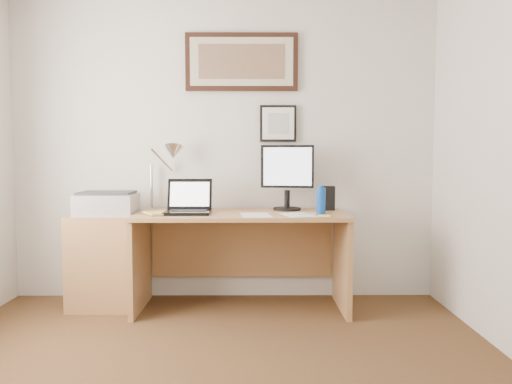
{
  "coord_description": "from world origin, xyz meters",
  "views": [
    {
      "loc": [
        0.24,
        -2.16,
        1.19
      ],
      "look_at": [
        0.26,
        1.43,
        0.92
      ],
      "focal_mm": 35.0,
      "sensor_mm": 36.0,
      "label": 1
    }
  ],
  "objects_px": {
    "printer": "(107,203)",
    "desk": "(241,241)",
    "side_cabinet": "(104,261)",
    "laptop": "(189,206)",
    "water_bottle": "(321,201)",
    "book": "(147,214)",
    "lcd_monitor": "(287,174)"
  },
  "relations": [
    {
      "from": "side_cabinet",
      "to": "water_bottle",
      "type": "bearing_deg",
      "value": -4.35
    },
    {
      "from": "water_bottle",
      "to": "desk",
      "type": "relative_size",
      "value": 0.12
    },
    {
      "from": "side_cabinet",
      "to": "laptop",
      "type": "bearing_deg",
      "value": -8.13
    },
    {
      "from": "lcd_monitor",
      "to": "printer",
      "type": "bearing_deg",
      "value": -174.93
    },
    {
      "from": "book",
      "to": "desk",
      "type": "bearing_deg",
      "value": 19.45
    },
    {
      "from": "printer",
      "to": "desk",
      "type": "bearing_deg",
      "value": 2.49
    },
    {
      "from": "lcd_monitor",
      "to": "printer",
      "type": "relative_size",
      "value": 1.18
    },
    {
      "from": "printer",
      "to": "book",
      "type": "bearing_deg",
      "value": -29.81
    },
    {
      "from": "side_cabinet",
      "to": "desk",
      "type": "bearing_deg",
      "value": 1.89
    },
    {
      "from": "desk",
      "to": "laptop",
      "type": "xyz_separation_m",
      "value": [
        -0.4,
        -0.13,
        0.29
      ]
    },
    {
      "from": "side_cabinet",
      "to": "book",
      "type": "bearing_deg",
      "value": -28.67
    },
    {
      "from": "side_cabinet",
      "to": "desk",
      "type": "relative_size",
      "value": 0.46
    },
    {
      "from": "book",
      "to": "laptop",
      "type": "bearing_deg",
      "value": 20.81
    },
    {
      "from": "book",
      "to": "side_cabinet",
      "type": "bearing_deg",
      "value": 151.33
    },
    {
      "from": "book",
      "to": "laptop",
      "type": "height_order",
      "value": "laptop"
    },
    {
      "from": "side_cabinet",
      "to": "lcd_monitor",
      "type": "distance_m",
      "value": 1.59
    },
    {
      "from": "water_bottle",
      "to": "book",
      "type": "bearing_deg",
      "value": -176.42
    },
    {
      "from": "desk",
      "to": "laptop",
      "type": "relative_size",
      "value": 4.69
    },
    {
      "from": "side_cabinet",
      "to": "printer",
      "type": "xyz_separation_m",
      "value": [
        0.03,
        -0.01,
        0.45
      ]
    },
    {
      "from": "book",
      "to": "desk",
      "type": "height_order",
      "value": "book"
    },
    {
      "from": "lcd_monitor",
      "to": "printer",
      "type": "xyz_separation_m",
      "value": [
        -1.4,
        -0.12,
        -0.22
      ]
    },
    {
      "from": "book",
      "to": "lcd_monitor",
      "type": "relative_size",
      "value": 0.45
    },
    {
      "from": "side_cabinet",
      "to": "printer",
      "type": "distance_m",
      "value": 0.45
    },
    {
      "from": "desk",
      "to": "printer",
      "type": "height_order",
      "value": "printer"
    },
    {
      "from": "water_bottle",
      "to": "laptop",
      "type": "bearing_deg",
      "value": 178.23
    },
    {
      "from": "book",
      "to": "printer",
      "type": "bearing_deg",
      "value": 150.19
    },
    {
      "from": "desk",
      "to": "laptop",
      "type": "bearing_deg",
      "value": -161.57
    },
    {
      "from": "laptop",
      "to": "water_bottle",
      "type": "bearing_deg",
      "value": -1.77
    },
    {
      "from": "book",
      "to": "lcd_monitor",
      "type": "xyz_separation_m",
      "value": [
        1.05,
        0.32,
        0.28
      ]
    },
    {
      "from": "side_cabinet",
      "to": "laptop",
      "type": "height_order",
      "value": "laptop"
    },
    {
      "from": "side_cabinet",
      "to": "book",
      "type": "height_order",
      "value": "book"
    },
    {
      "from": "laptop",
      "to": "side_cabinet",
      "type": "bearing_deg",
      "value": 171.87
    }
  ]
}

